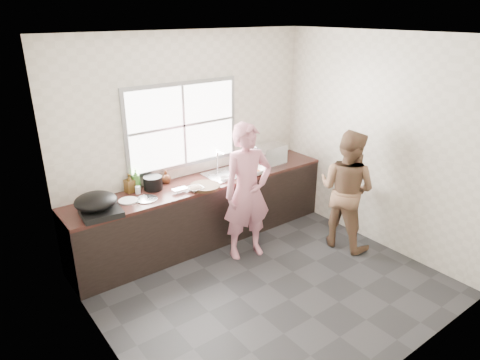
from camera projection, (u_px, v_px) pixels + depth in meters
floor at (267, 284)px, 4.88m from camera, size 3.60×3.20×0.01m
ceiling at (274, 34)px, 3.88m from camera, size 3.60×3.20×0.01m
wall_back at (190, 139)px, 5.57m from camera, size 3.60×0.01×2.70m
wall_left at (98, 223)px, 3.37m from camera, size 0.01×3.20×2.70m
wall_right at (378, 143)px, 5.40m from camera, size 0.01×3.20×2.70m
wall_front at (411, 234)px, 3.19m from camera, size 3.60×0.01×2.70m
cabinet at (205, 212)px, 5.68m from camera, size 3.60×0.62×0.82m
countertop at (204, 182)px, 5.53m from camera, size 3.60×0.64×0.04m
sink at (226, 175)px, 5.71m from camera, size 0.55×0.45×0.02m
faucet at (217, 160)px, 5.81m from camera, size 0.02×0.02×0.30m
window_frame at (183, 125)px, 5.43m from camera, size 1.60×0.05×1.10m
window_glazing at (184, 126)px, 5.41m from camera, size 1.50×0.01×1.00m
woman at (247, 196)px, 5.21m from camera, size 0.66×0.51×1.60m
person_side at (346, 190)px, 5.44m from camera, size 0.74×0.87×1.57m
cutting_board at (205, 186)px, 5.29m from camera, size 0.48×0.48×0.04m
cleaver at (180, 189)px, 5.16m from camera, size 0.19×0.10×0.01m
bowl_mince at (196, 189)px, 5.21m from camera, size 0.20×0.20×0.05m
bowl_crabs at (255, 172)px, 5.73m from camera, size 0.24×0.24×0.07m
bowl_held at (226, 178)px, 5.53m from camera, size 0.22×0.22×0.05m
black_pot at (153, 183)px, 5.23m from camera, size 0.27×0.27×0.17m
plate_food at (128, 201)px, 4.92m from camera, size 0.27×0.27×0.02m
bottle_green at (136, 180)px, 5.17m from camera, size 0.12×0.12×0.28m
bottle_brown_tall at (130, 184)px, 5.14m from camera, size 0.11×0.11×0.21m
bottle_brown_short at (166, 177)px, 5.42m from camera, size 0.13×0.13×0.15m
glass_jar at (138, 190)px, 5.12m from camera, size 0.08×0.08×0.09m
burner at (101, 212)px, 4.60m from camera, size 0.45×0.45×0.06m
wok at (96, 201)px, 4.58m from camera, size 0.52×0.52×0.17m
dish_rack at (270, 156)px, 5.99m from camera, size 0.41×0.29×0.30m
pot_lid_left at (107, 212)px, 4.65m from camera, size 0.25×0.25×0.01m
pot_lid_right at (147, 199)px, 4.97m from camera, size 0.32×0.32×0.01m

